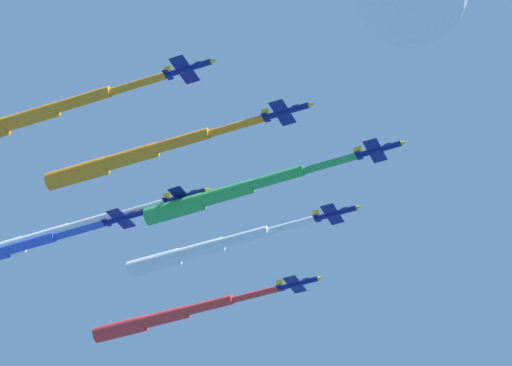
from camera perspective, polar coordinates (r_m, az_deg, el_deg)
name	(u,v)px	position (r m, az deg, el deg)	size (l,w,h in m)	color
jet_lead	(225,194)	(222.30, -1.57, -0.56)	(27.15, 49.30, 4.40)	navy
jet_port_inner	(199,250)	(236.19, -2.87, -3.37)	(25.83, 47.25, 4.40)	navy
jet_starboard_inner	(128,158)	(217.55, -6.38, 1.25)	(26.96, 50.17, 4.43)	navy
jet_port_mid	(164,318)	(248.92, -4.60, -6.69)	(26.20, 48.66, 4.42)	navy
jet_starboard_mid	(28,118)	(215.37, -11.26, 3.19)	(27.15, 50.58, 4.41)	navy
jet_port_outer	(43,238)	(237.84, -10.56, -2.69)	(27.57, 50.04, 4.41)	navy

